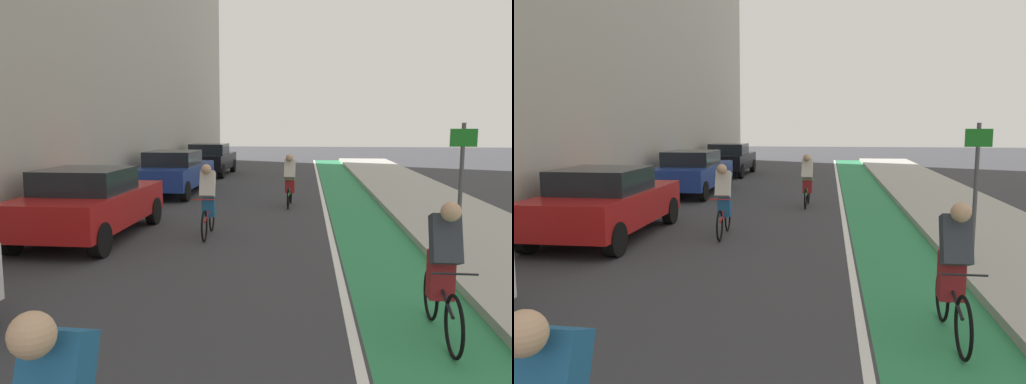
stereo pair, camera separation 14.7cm
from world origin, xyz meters
TOP-DOWN VIEW (x-y plane):
  - ground_plane at (0.00, 14.96)m, footprint 83.44×83.44m
  - bike_lane_paint at (3.19, 16.96)m, footprint 1.60×37.93m
  - lane_divider_stripe at (2.29, 16.96)m, footprint 0.12×37.93m
  - sidewalk_right at (5.54, 16.96)m, footprint 3.11×37.93m
  - parked_sedan_red at (-2.94, 11.65)m, footprint 2.03×4.26m
  - parked_sedan_blue at (-2.94, 18.69)m, footprint 1.97×4.81m
  - parked_sedan_black at (-2.94, 25.30)m, footprint 2.02×4.29m
  - cyclist_mid at (3.30, 7.17)m, footprint 0.48×1.73m
  - cyclist_trailing at (-0.42, 12.09)m, footprint 0.48×1.72m
  - cyclist_far at (1.24, 16.32)m, footprint 0.48×1.67m
  - street_sign_post at (4.34, 10.11)m, footprint 0.44×0.07m

SIDE VIEW (x-z plane):
  - ground_plane at x=0.00m, z-range 0.00..0.00m
  - bike_lane_paint at x=3.19m, z-range 0.00..0.00m
  - lane_divider_stripe at x=2.29m, z-range 0.00..0.00m
  - sidewalk_right at x=5.54m, z-range 0.00..0.14m
  - parked_sedan_black at x=-2.94m, z-range 0.02..1.55m
  - parked_sedan_red at x=-2.94m, z-range 0.02..1.55m
  - parked_sedan_blue at x=-2.94m, z-range 0.02..1.55m
  - cyclist_trailing at x=-0.42m, z-range 0.00..1.62m
  - cyclist_mid at x=3.30m, z-range 0.00..1.62m
  - cyclist_far at x=1.24m, z-range 0.05..1.64m
  - street_sign_post at x=4.34m, z-range 0.38..2.72m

